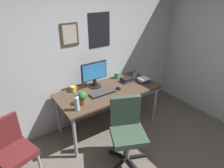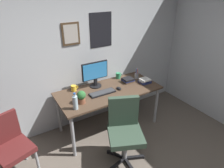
% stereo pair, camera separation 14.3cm
% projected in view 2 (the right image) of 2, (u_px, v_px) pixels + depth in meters
% --- Properties ---
extents(wall_back, '(4.40, 0.10, 2.60)m').
position_uv_depth(wall_back, '(79.00, 53.00, 3.21)').
color(wall_back, silver).
rests_on(wall_back, ground_plane).
extents(desk, '(1.70, 0.78, 0.75)m').
position_uv_depth(desk, '(109.00, 94.00, 3.26)').
color(desk, '#4C3828').
rests_on(desk, ground_plane).
extents(office_chair, '(0.61, 0.61, 0.95)m').
position_uv_depth(office_chair, '(125.00, 128.00, 2.71)').
color(office_chair, '#334738').
rests_on(office_chair, ground_plane).
extents(side_chair, '(0.53, 0.53, 0.88)m').
position_uv_depth(side_chair, '(10.00, 144.00, 2.47)').
color(side_chair, '#591E1E').
rests_on(side_chair, ground_plane).
extents(monitor, '(0.46, 0.20, 0.43)m').
position_uv_depth(monitor, '(95.00, 73.00, 3.24)').
color(monitor, black).
rests_on(monitor, desk).
extents(keyboard, '(0.43, 0.15, 0.03)m').
position_uv_depth(keyboard, '(102.00, 93.00, 3.12)').
color(keyboard, black).
rests_on(keyboard, desk).
extents(computer_mouse, '(0.06, 0.11, 0.04)m').
position_uv_depth(computer_mouse, '(119.00, 88.00, 3.24)').
color(computer_mouse, black).
rests_on(computer_mouse, desk).
extents(water_bottle, '(0.07, 0.07, 0.25)m').
position_uv_depth(water_bottle, '(75.00, 102.00, 2.68)').
color(water_bottle, silver).
rests_on(water_bottle, desk).
extents(coffee_mug_near, '(0.12, 0.08, 0.09)m').
position_uv_depth(coffee_mug_near, '(74.00, 88.00, 3.19)').
color(coffee_mug_near, yellow).
rests_on(coffee_mug_near, desk).
extents(coffee_mug_far, '(0.13, 0.09, 0.10)m').
position_uv_depth(coffee_mug_far, '(118.00, 76.00, 3.62)').
color(coffee_mug_far, '#2D8C59').
rests_on(coffee_mug_far, desk).
extents(potted_plant, '(0.13, 0.13, 0.19)m').
position_uv_depth(potted_plant, '(81.00, 97.00, 2.83)').
color(potted_plant, brown).
rests_on(potted_plant, desk).
extents(pen_cup, '(0.07, 0.07, 0.20)m').
position_uv_depth(pen_cup, '(137.00, 76.00, 3.61)').
color(pen_cup, '#9EA0A5').
rests_on(pen_cup, desk).
extents(book_stack_left, '(0.19, 0.17, 0.07)m').
position_uv_depth(book_stack_left, '(128.00, 80.00, 3.48)').
color(book_stack_left, gold).
rests_on(book_stack_left, desk).
extents(book_stack_right, '(0.19, 0.17, 0.08)m').
position_uv_depth(book_stack_right, '(145.00, 81.00, 3.45)').
color(book_stack_right, navy).
rests_on(book_stack_right, desk).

